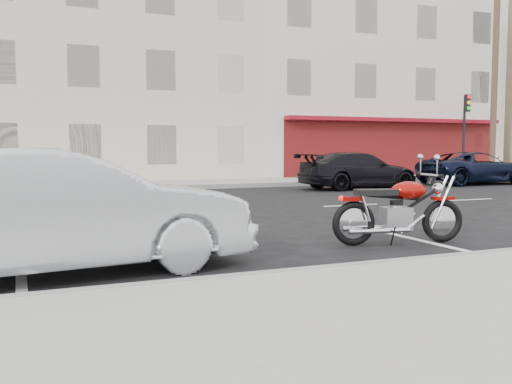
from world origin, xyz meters
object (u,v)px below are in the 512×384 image
Objects in this scene: motorcycle at (444,211)px; sedan_silver at (57,212)px; utility_pole at (495,80)px; fire_hydrant at (436,168)px; traffic_light at (465,125)px; car_far at (359,171)px; suv_far at (475,168)px.

motorcycle is 5.82m from sedan_silver.
sedan_silver is (-21.08, -14.16, -3.99)m from utility_pole.
fire_hydrant is 0.33× the size of motorcycle.
utility_pole is at bearing 7.61° from traffic_light.
motorcycle is at bearing 151.62° from car_far.
motorcycle is at bearing -96.24° from sedan_silver.
fire_hydrant is at bearing 173.64° from traffic_light.
utility_pole reaches higher than sedan_silver.
sedan_silver is at bearing -141.35° from fire_hydrant.
fire_hydrant is at bearing -13.05° from suv_far.
motorcycle is at bearing -130.05° from fire_hydrant.
traffic_light is at bearing -6.36° from fire_hydrant.
traffic_light reaches higher than car_far.
traffic_light is at bearing -68.94° from car_far.
traffic_light is at bearing -35.95° from suv_far.
sedan_silver is at bearing 131.71° from car_far.
fire_hydrant is 0.16× the size of sedan_silver.
sedan_silver reaches higher than suv_far.
utility_pole is at bearing -62.95° from sedan_silver.
fire_hydrant is at bearing -58.19° from sedan_silver.
fire_hydrant is 0.16× the size of car_far.
traffic_light is 8.96m from car_far.
traffic_light is 0.83× the size of sedan_silver.
suv_far is (-2.30, -3.09, -1.90)m from traffic_light.
traffic_light is 1.75× the size of motorcycle.
fire_hydrant is (-1.50, 0.17, -2.03)m from traffic_light.
suv_far reaches higher than motorcycle.
traffic_light is (-2.00, -0.27, -2.18)m from utility_pole.
traffic_light reaches higher than sedan_silver.
sedan_silver is at bearing -143.95° from traffic_light.
motorcycle is at bearing 135.12° from suv_far.
suv_far is at bearing -126.66° from traffic_light.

